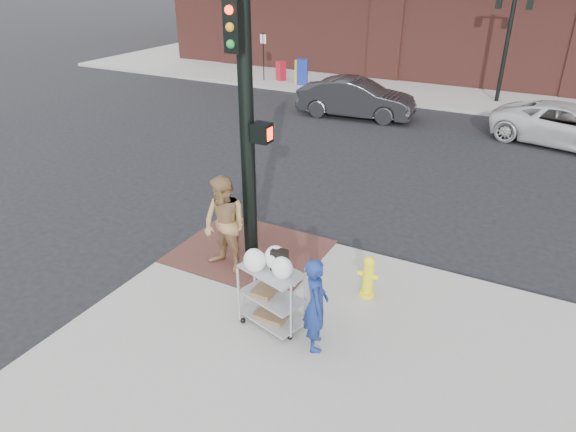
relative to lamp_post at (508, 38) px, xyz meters
The scene contains 14 objects.
ground 16.34m from the lamp_post, 97.13° to the right, with size 220.00×220.00×0.00m, color black.
brick_curb_ramp 15.52m from the lamp_post, 99.77° to the right, with size 2.80×2.40×0.01m, color #4B2B23.
lamp_post is the anchor object (origin of this frame).
parking_sign 10.64m from the lamp_post, behind, with size 0.05×0.05×2.20m, color black.
traffic_signal_pole 15.43m from the lamp_post, 99.24° to the right, with size 0.61×0.51×5.00m.
woman_blue 17.10m from the lamp_post, 90.90° to the right, with size 0.55×0.36×1.51m, color navy.
pedestrian_tan 16.13m from the lamp_post, 99.48° to the right, with size 0.90×0.70×1.85m, color olive.
sedan_dark 6.59m from the lamp_post, 135.22° to the right, with size 1.51×4.32×1.42m, color black.
minivan_white 5.55m from the lamp_post, 58.06° to the right, with size 2.16×4.68×1.30m, color silver.
utility_cart 17.00m from the lamp_post, 93.69° to the right, with size 1.10×0.79×1.37m.
fire_hydrant 15.57m from the lamp_post, 90.04° to the right, with size 0.37×0.26×0.78m.
newsbox_red 10.00m from the lamp_post, behind, with size 0.38×0.34×0.90m, color #A91324.
newsbox_yellow 8.83m from the lamp_post, behind, with size 0.45×0.41×1.08m, color gold.
newsbox_blue 8.73m from the lamp_post, behind, with size 0.48×0.43×1.14m, color navy.
Camera 1 is at (4.21, -6.58, 5.40)m, focal length 32.00 mm.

